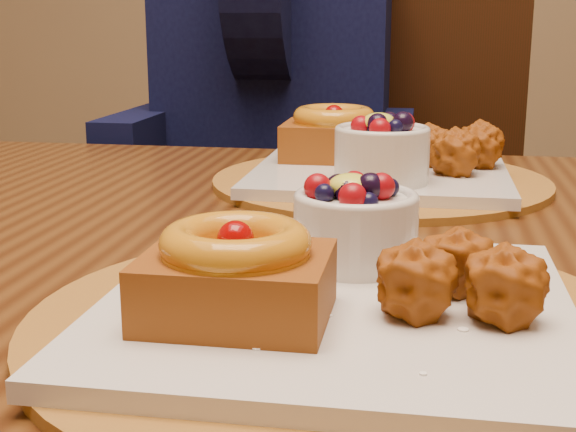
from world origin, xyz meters
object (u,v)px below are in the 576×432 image
object	(u,v)px
dining_table	(363,318)
diner	(274,61)
place_setting_near	(333,291)
chair_far	(376,237)
place_setting_far	(377,161)

from	to	relation	value
dining_table	diner	xyz separation A→B (m)	(-0.22, 0.74, 0.19)
dining_table	place_setting_near	xyz separation A→B (m)	(-0.00, -0.22, 0.10)
dining_table	diner	size ratio (longest dim) A/B	1.97
dining_table	place_setting_near	size ratio (longest dim) A/B	4.21
dining_table	diner	distance (m)	0.80
diner	dining_table	bearing A→B (deg)	-55.38
diner	chair_far	bearing A→B (deg)	7.52
chair_far	place_setting_far	bearing A→B (deg)	-80.48
place_setting_far	dining_table	bearing A→B (deg)	-89.06
chair_far	diner	world-z (taller)	diner
dining_table	place_setting_far	size ratio (longest dim) A/B	4.21
place_setting_near	place_setting_far	xyz separation A→B (m)	(-0.00, 0.43, 0.01)
dining_table	place_setting_far	world-z (taller)	place_setting_far
chair_far	diner	xyz separation A→B (m)	(-0.19, 0.04, 0.31)
dining_table	place_setting_near	world-z (taller)	place_setting_near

